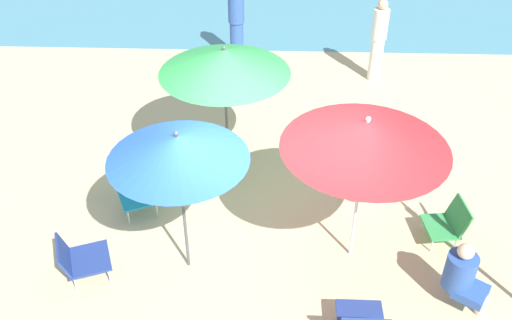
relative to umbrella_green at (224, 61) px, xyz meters
name	(u,v)px	position (x,y,z in m)	size (l,w,h in m)	color
ground_plane	(273,235)	(0.73, -1.50, -1.87)	(40.00, 40.00, 0.00)	#CCB789
umbrella_green	(224,61)	(0.00, 0.00, 0.00)	(1.88, 1.88, 2.11)	#4C4C51
umbrella_red	(366,135)	(1.76, -1.81, 0.03)	(1.97, 1.97, 2.14)	silver
umbrella_blue	(177,148)	(-0.35, -2.09, -0.01)	(1.62, 1.62, 2.08)	#4C4C51
beach_chair_a	(136,189)	(-1.22, -1.00, -1.52)	(0.70, 0.73, 0.63)	teal
beach_chair_b	(79,258)	(-1.66, -2.33, -1.56)	(0.75, 0.73, 0.58)	navy
beach_chair_c	(449,222)	(3.07, -1.50, -1.55)	(0.55, 0.57, 0.61)	#33934C
person_a	(236,22)	(-0.10, 3.81, -1.04)	(0.33, 0.33, 1.66)	#2D519E
person_b	(463,275)	(2.96, -2.56, -1.40)	(0.58, 0.53, 0.92)	#2D519E
person_c	(378,40)	(2.67, 3.06, -1.04)	(0.29, 0.29, 1.64)	silver
swim_ring	(356,190)	(1.97, -0.54, -1.82)	(0.49, 0.49, 0.09)	#238CD8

